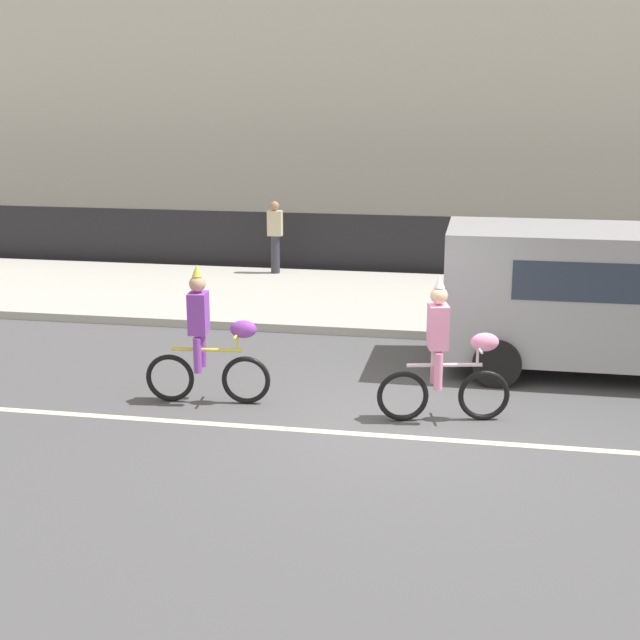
# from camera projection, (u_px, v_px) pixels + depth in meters

# --- Properties ---
(ground_plane) EXTENTS (80.00, 80.00, 0.00)m
(ground_plane) POSITION_uv_depth(u_px,v_px,m) (403.00, 423.00, 11.46)
(ground_plane) COLOR #4C4C4F
(road_centre_line) EXTENTS (36.00, 0.14, 0.01)m
(road_centre_line) POSITION_uv_depth(u_px,v_px,m) (399.00, 437.00, 10.98)
(road_centre_line) COLOR beige
(road_centre_line) RESTS_ON ground
(sidewalk_curb) EXTENTS (60.00, 5.00, 0.15)m
(sidewalk_curb) POSITION_uv_depth(u_px,v_px,m) (434.00, 303.00, 17.63)
(sidewalk_curb) COLOR #ADAAA3
(sidewalk_curb) RESTS_ON ground
(fence_line) EXTENTS (40.00, 0.08, 1.40)m
(fence_line) POSITION_uv_depth(u_px,v_px,m) (442.00, 247.00, 20.23)
(fence_line) COLOR black
(fence_line) RESTS_ON ground
(building_backdrop) EXTENTS (28.00, 8.00, 7.44)m
(building_backdrop) POSITION_uv_depth(u_px,v_px,m) (393.00, 105.00, 28.04)
(building_backdrop) COLOR beige
(building_backdrop) RESTS_ON ground
(parade_cyclist_purple) EXTENTS (1.72, 0.50, 1.92)m
(parade_cyclist_purple) POSITION_uv_depth(u_px,v_px,m) (208.00, 343.00, 12.00)
(parade_cyclist_purple) COLOR black
(parade_cyclist_purple) RESTS_ON ground
(parade_cyclist_pink) EXTENTS (1.70, 0.56, 1.92)m
(parade_cyclist_pink) POSITION_uv_depth(u_px,v_px,m) (446.00, 358.00, 11.33)
(parade_cyclist_pink) COLOR black
(parade_cyclist_pink) RESTS_ON ground
(parked_van_grey) EXTENTS (5.00, 2.22, 2.18)m
(parked_van_grey) POSITION_uv_depth(u_px,v_px,m) (621.00, 290.00, 13.18)
(parked_van_grey) COLOR #99999E
(parked_van_grey) RESTS_ON ground
(pedestrian_onlooker) EXTENTS (0.32, 0.20, 1.62)m
(pedestrian_onlooker) POSITION_uv_depth(u_px,v_px,m) (275.00, 235.00, 19.92)
(pedestrian_onlooker) COLOR #33333D
(pedestrian_onlooker) RESTS_ON sidewalk_curb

